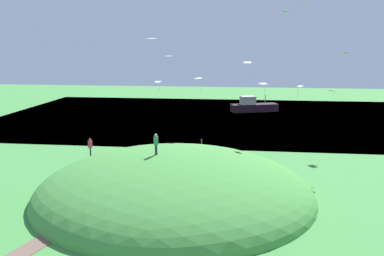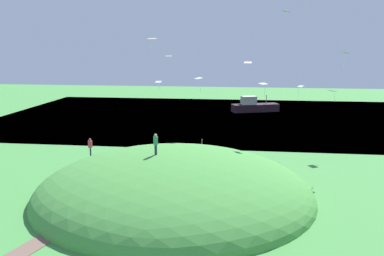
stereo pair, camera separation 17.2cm
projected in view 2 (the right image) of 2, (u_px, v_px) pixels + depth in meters
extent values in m
plane|color=#438B40|center=(216.00, 161.00, 45.31)|extent=(160.00, 160.00, 0.00)
cube|color=#375A75|center=(227.00, 118.00, 73.06)|extent=(46.88, 80.00, 0.40)
ellipsoid|color=#468F3D|center=(174.00, 195.00, 35.18)|extent=(22.80, 23.68, 7.37)
cube|color=black|center=(255.00, 108.00, 78.66)|extent=(5.41, 9.24, 1.44)
cube|color=#B4BCA7|center=(249.00, 100.00, 78.07)|extent=(2.58, 3.15, 1.54)
cylinder|color=gray|center=(266.00, 99.00, 78.83)|extent=(0.14, 0.14, 1.71)
cube|color=#2C294A|center=(156.00, 150.00, 34.19)|extent=(0.16, 0.23, 0.85)
cylinder|color=#318E54|center=(156.00, 141.00, 34.03)|extent=(0.46, 0.46, 0.67)
sphere|color=tan|center=(155.00, 135.00, 33.94)|extent=(0.26, 0.26, 0.26)
cube|color=#282A47|center=(91.00, 152.00, 39.21)|extent=(0.25, 0.21, 0.81)
cylinder|color=#CE3441|center=(90.00, 144.00, 39.07)|extent=(0.54, 0.54, 0.64)
sphere|color=brown|center=(90.00, 140.00, 38.98)|extent=(0.24, 0.24, 0.24)
cube|color=silver|center=(152.00, 39.00, 44.95)|extent=(1.01, 1.22, 0.11)
cylinder|color=silver|center=(151.00, 47.00, 45.31)|extent=(0.04, 0.05, 1.23)
cube|color=white|center=(346.00, 53.00, 41.91)|extent=(0.85, 0.78, 0.19)
cylinder|color=white|center=(344.00, 63.00, 42.20)|extent=(0.17, 0.23, 1.62)
cube|color=white|center=(248.00, 62.00, 53.48)|extent=(0.73, 1.02, 0.22)
cylinder|color=white|center=(249.00, 70.00, 53.68)|extent=(0.22, 0.07, 1.42)
cylinder|color=#F3E5CF|center=(306.00, 6.00, 30.46)|extent=(0.11, 0.14, 0.95)
cube|color=white|center=(169.00, 56.00, 47.34)|extent=(0.61, 0.80, 0.06)
cylinder|color=white|center=(170.00, 63.00, 47.19)|extent=(0.12, 0.14, 1.12)
cube|color=white|center=(286.00, 11.00, 43.64)|extent=(1.03, 0.88, 0.18)
cylinder|color=white|center=(283.00, 18.00, 43.88)|extent=(0.16, 0.09, 0.90)
cube|color=silver|center=(199.00, 78.00, 43.49)|extent=(1.21, 1.11, 0.15)
cylinder|color=silver|center=(200.00, 86.00, 43.51)|extent=(0.20, 0.20, 1.20)
cube|color=white|center=(158.00, 82.00, 55.27)|extent=(0.72, 0.92, 0.21)
cylinder|color=white|center=(160.00, 87.00, 55.40)|extent=(0.04, 0.11, 0.97)
cube|color=white|center=(301.00, 86.00, 47.93)|extent=(0.87, 0.82, 0.19)
cylinder|color=white|center=(298.00, 94.00, 48.06)|extent=(0.23, 0.09, 1.39)
cube|color=white|center=(263.00, 84.00, 42.60)|extent=(1.04, 1.04, 0.13)
cylinder|color=white|center=(265.00, 91.00, 42.72)|extent=(0.06, 0.06, 1.17)
cube|color=silver|center=(332.00, 91.00, 47.21)|extent=(1.21, 1.05, 0.20)
cylinder|color=silver|center=(334.00, 98.00, 47.15)|extent=(0.07, 0.15, 0.96)
cylinder|color=brown|center=(202.00, 144.00, 50.81)|extent=(0.14, 0.14, 1.17)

